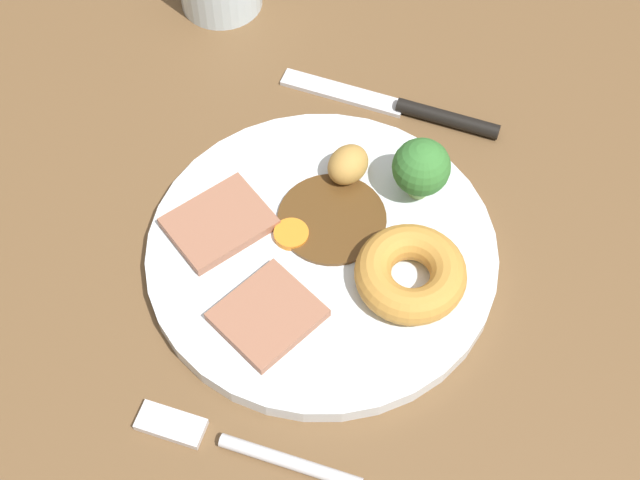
# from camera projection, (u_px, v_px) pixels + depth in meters

# --- Properties ---
(dining_table) EXTENTS (1.20, 0.84, 0.04)m
(dining_table) POSITION_uv_depth(u_px,v_px,m) (318.00, 282.00, 0.66)
(dining_table) COLOR brown
(dining_table) RESTS_ON ground
(dinner_plate) EXTENTS (0.25, 0.25, 0.01)m
(dinner_plate) POSITION_uv_depth(u_px,v_px,m) (320.00, 253.00, 0.65)
(dinner_plate) COLOR white
(dinner_plate) RESTS_ON dining_table
(gravy_pool) EXTENTS (0.08, 0.08, 0.00)m
(gravy_pool) POSITION_uv_depth(u_px,v_px,m) (332.00, 219.00, 0.65)
(gravy_pool) COLOR #563819
(gravy_pool) RESTS_ON dinner_plate
(meat_slice_main) EXTENTS (0.09, 0.09, 0.01)m
(meat_slice_main) POSITION_uv_depth(u_px,v_px,m) (219.00, 223.00, 0.65)
(meat_slice_main) COLOR #9E664C
(meat_slice_main) RESTS_ON dinner_plate
(meat_slice_under) EXTENTS (0.08, 0.08, 0.01)m
(meat_slice_under) POSITION_uv_depth(u_px,v_px,m) (268.00, 315.00, 0.61)
(meat_slice_under) COLOR #9E664C
(meat_slice_under) RESTS_ON dinner_plate
(yorkshire_pudding) EXTENTS (0.08, 0.08, 0.03)m
(yorkshire_pudding) POSITION_uv_depth(u_px,v_px,m) (411.00, 272.00, 0.62)
(yorkshire_pudding) COLOR #C68938
(yorkshire_pudding) RESTS_ON dinner_plate
(roast_potato_left) EXTENTS (0.04, 0.04, 0.03)m
(roast_potato_left) POSITION_uv_depth(u_px,v_px,m) (347.00, 164.00, 0.67)
(roast_potato_left) COLOR #BC8C42
(roast_potato_left) RESTS_ON dinner_plate
(carrot_coin_front) EXTENTS (0.03, 0.03, 0.01)m
(carrot_coin_front) POSITION_uv_depth(u_px,v_px,m) (291.00, 234.00, 0.65)
(carrot_coin_front) COLOR orange
(carrot_coin_front) RESTS_ON dinner_plate
(broccoli_floret) EXTENTS (0.04, 0.04, 0.05)m
(broccoli_floret) POSITION_uv_depth(u_px,v_px,m) (421.00, 168.00, 0.64)
(broccoli_floret) COLOR #8CB766
(broccoli_floret) RESTS_ON dinner_plate
(fork) EXTENTS (0.02, 0.15, 0.01)m
(fork) POSITION_uv_depth(u_px,v_px,m) (240.00, 446.00, 0.57)
(fork) COLOR silver
(fork) RESTS_ON dining_table
(knife) EXTENTS (0.03, 0.19, 0.01)m
(knife) POSITION_uv_depth(u_px,v_px,m) (408.00, 109.00, 0.73)
(knife) COLOR black
(knife) RESTS_ON dining_table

